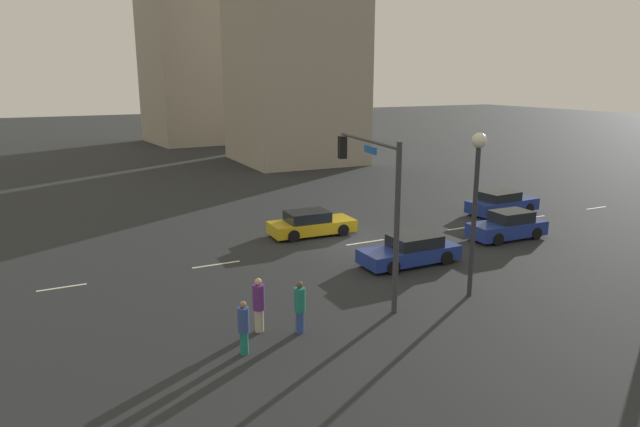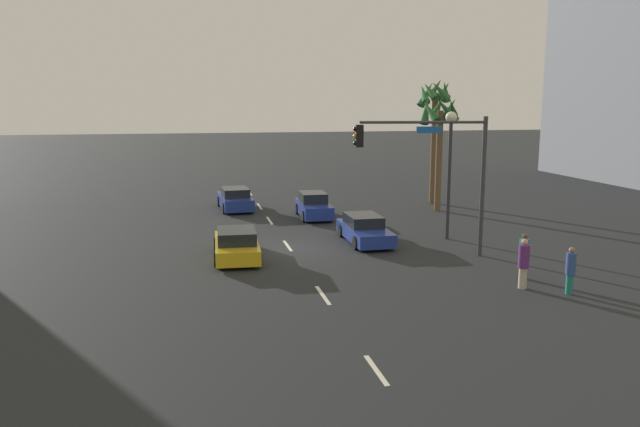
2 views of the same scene
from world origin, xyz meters
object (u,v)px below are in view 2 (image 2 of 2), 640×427
Objects in this scene: car_1 at (364,230)px; streetlamp at (450,151)px; car_3 at (237,245)px; pedestrian_2 at (524,255)px; car_0 at (235,199)px; pedestrian_0 at (571,270)px; car_2 at (314,206)px; traffic_signal at (439,161)px; palm_tree_1 at (440,122)px; palm_tree_0 at (434,107)px; pedestrian_1 at (524,263)px.

car_1 is 5.69m from streetlamp.
pedestrian_2 is (5.54, 10.62, 0.33)m from car_3.
pedestrian_2 reaches higher than car_0.
car_3 is 13.60m from pedestrian_0.
car_2 is at bearing -143.43° from streetlamp.
streetlamp is 3.53× the size of pedestrian_2.
car_2 is 11.55m from traffic_signal.
streetlamp reaches higher than car_0.
pedestrian_0 is at bearing 55.53° from car_3.
palm_tree_1 reaches higher than car_1.
palm_tree_0 is at bearing 88.65° from car_0.
streetlamp is (0.23, 4.23, 3.80)m from car_1.
palm_tree_0 is at bearing 131.28° from car_3.
streetlamp is 9.12m from pedestrian_1.
palm_tree_0 is at bearing 161.87° from streetlamp.
traffic_signal is 0.74× the size of palm_tree_0.
car_3 is 9.53m from traffic_signal.
streetlamp reaches higher than car_2.
palm_tree_0 is (-19.10, 4.18, 5.45)m from pedestrian_1.
car_2 is 2.45× the size of pedestrian_0.
palm_tree_0 reaches higher than car_3.
pedestrian_1 is 1.37m from pedestrian_2.
car_1 is at bearing 106.92° from car_3.
car_3 is at bearing -124.47° from pedestrian_0.
palm_tree_1 reaches higher than pedestrian_0.
palm_tree_1 reaches higher than car_2.
car_0 is 12.73m from car_3.
pedestrian_0 is (7.69, 11.21, 0.29)m from car_3.
pedestrian_1 reaches higher than car_3.
car_2 is (3.77, 4.35, 0.02)m from car_0.
pedestrian_0 is at bearing 26.62° from car_1.
palm_tree_1 is at bearing 160.97° from streetlamp.
pedestrian_2 is at bearing 25.74° from traffic_signal.
traffic_signal is at bearing -22.74° from palm_tree_1.
pedestrian_0 is (9.40, 0.60, -3.50)m from streetlamp.
car_3 is 11.99m from pedestrian_2.
palm_tree_1 reaches higher than pedestrian_1.
car_2 is 11.11m from palm_tree_0.
car_2 is 9.73m from streetlamp.
pedestrian_2 is 15.93m from palm_tree_1.
palm_tree_0 reaches higher than pedestrian_0.
palm_tree_1 is (-16.19, 3.36, 4.55)m from pedestrian_1.
car_3 is at bearing -30.52° from car_2.
pedestrian_1 is 1.05× the size of pedestrian_2.
pedestrian_2 is (18.24, 9.71, 0.29)m from car_0.
car_1 is 0.55× the size of palm_tree_0.
traffic_signal is 5.55m from pedestrian_2.
palm_tree_0 reaches higher than streetlamp.
car_0 reaches higher than car_1.
pedestrian_1 is 0.22× the size of palm_tree_0.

